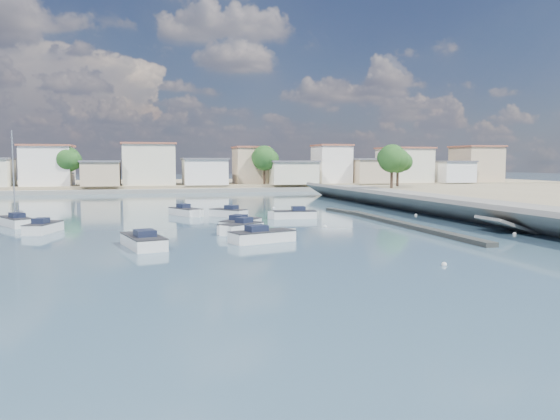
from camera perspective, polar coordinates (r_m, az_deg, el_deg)
The scene contains 17 objects.
ground at distance 77.48m, azimuth -1.96°, elevation 0.65°, with size 400.00×400.00×0.00m, color #315163.
seawall_walkway at distance 59.93m, azimuth 21.44°, elevation -0.11°, with size 5.00×90.00×1.80m, color slate.
breakwater at distance 53.81m, azimuth 11.52°, elevation -1.19°, with size 2.00×31.02×0.35m.
far_shore_land at distance 128.65m, azimuth -6.88°, elevation 2.66°, with size 160.00×40.00×1.40m, color gray.
far_shore_quay at distance 107.89m, azimuth -5.45°, elevation 2.07°, with size 160.00×2.50×0.80m, color slate.
far_town at distance 115.64m, azimuth -0.65°, elevation 4.53°, with size 113.01×12.80×8.35m.
shore_trees at distance 106.52m, azimuth -0.79°, elevation 5.19°, with size 74.56×38.32×7.92m.
motorboat_a at distance 39.30m, azimuth -14.20°, elevation -3.19°, with size 3.28×5.98×1.48m.
motorboat_b at distance 48.85m, azimuth -3.96°, elevation -1.47°, with size 4.37×4.87×1.48m.
motorboat_c at distance 57.17m, azimuth 1.25°, elevation -0.52°, with size 5.12×2.12×1.48m.
motorboat_d at distance 45.41m, azimuth -4.31°, elevation -1.97°, with size 4.18×3.72×1.48m.
motorboat_e at distance 50.02m, azimuth -23.37°, elevation -1.72°, with size 2.82×4.76×1.48m.
motorboat_f at distance 59.46m, azimuth -5.58°, elevation -0.33°, with size 4.04×4.21×1.48m.
motorboat_g at distance 61.13m, azimuth -9.71°, elevation -0.23°, with size 3.63×4.99×1.48m.
motorboat_h at distance 40.56m, azimuth -1.55°, elevation -2.79°, with size 5.42×3.28×1.48m.
sailboat at distance 56.26m, azimuth -26.00°, elevation -1.07°, with size 4.03×5.42×9.00m.
mooring_buoys at distance 54.14m, azimuth 7.22°, elevation -1.22°, with size 19.31×40.71×0.31m.
Camera 1 is at (-16.36, -35.50, 5.87)m, focal length 35.00 mm.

